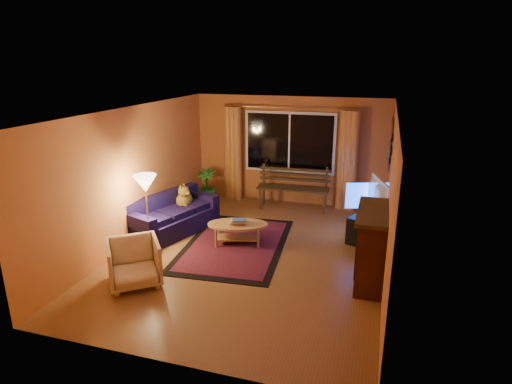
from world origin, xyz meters
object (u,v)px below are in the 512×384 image
(tv_console, at_px, (372,224))
(floor_lamp, at_px, (148,214))
(bench, at_px, (293,198))
(coffee_table, at_px, (238,233))
(armchair, at_px, (134,261))
(sofa, at_px, (173,214))

(tv_console, bearing_deg, floor_lamp, -130.28)
(bench, height_order, tv_console, tv_console)
(coffee_table, bearing_deg, armchair, -118.62)
(bench, height_order, armchair, armchair)
(floor_lamp, distance_m, tv_console, 4.19)
(armchair, height_order, tv_console, armchair)
(bench, distance_m, armchair, 4.38)
(coffee_table, relative_size, tv_console, 0.89)
(floor_lamp, relative_size, tv_console, 1.12)
(armchair, bearing_deg, tv_console, 2.83)
(armchair, relative_size, floor_lamp, 0.56)
(coffee_table, bearing_deg, bench, 75.74)
(armchair, bearing_deg, bench, 31.06)
(bench, distance_m, floor_lamp, 3.58)
(floor_lamp, bearing_deg, coffee_table, 27.09)
(floor_lamp, bearing_deg, bench, 56.07)
(bench, xyz_separation_m, coffee_table, (-0.56, -2.22, -0.04))
(floor_lamp, bearing_deg, armchair, -70.39)
(bench, distance_m, coffee_table, 2.29)
(coffee_table, bearing_deg, floor_lamp, -152.91)
(floor_lamp, xyz_separation_m, coffee_table, (1.42, 0.73, -0.49))
(sofa, bearing_deg, tv_console, 32.34)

